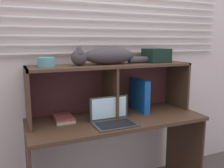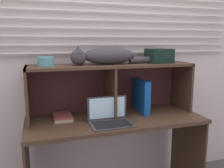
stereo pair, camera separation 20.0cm
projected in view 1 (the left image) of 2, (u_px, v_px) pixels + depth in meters
name	position (u px, v px, depth m)	size (l,w,h in m)	color
back_panel_with_blinds	(103.00, 56.00, 2.19)	(4.40, 0.08, 2.50)	beige
desk	(117.00, 134.00, 2.00)	(1.46, 0.58, 0.76)	#422E1E
hutch_shelf_unit	(110.00, 79.00, 2.05)	(1.40, 0.34, 0.44)	#422E1E
cat	(106.00, 56.00, 1.96)	(0.76, 0.17, 0.16)	#363436
laptop	(113.00, 118.00, 1.84)	(0.32, 0.23, 0.20)	#323232
binder_upright	(140.00, 95.00, 2.16)	(0.06, 0.27, 0.29)	#104C96
book_stack	(63.00, 118.00, 1.91)	(0.15, 0.22, 0.04)	gray
small_basket	(46.00, 62.00, 1.78)	(0.13, 0.13, 0.07)	teal
storage_box	(156.00, 56.00, 2.15)	(0.20, 0.20, 0.13)	black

